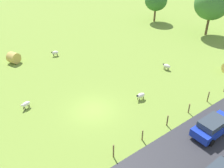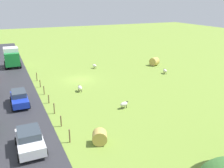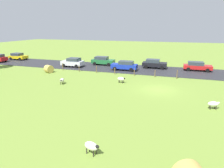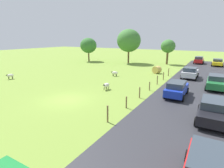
% 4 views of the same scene
% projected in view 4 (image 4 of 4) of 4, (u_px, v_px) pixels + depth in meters
% --- Properties ---
extents(ground_plane, '(160.00, 160.00, 0.00)m').
position_uv_depth(ground_plane, '(67.00, 100.00, 17.76)').
color(ground_plane, olive).
extents(road_strip, '(8.00, 80.00, 0.06)m').
position_uv_depth(road_strip, '(181.00, 125.00, 12.52)').
color(road_strip, '#2D2D33').
rests_on(road_strip, ground_plane).
extents(sheep_1, '(1.12, 0.73, 0.77)m').
position_uv_depth(sheep_1, '(115.00, 73.00, 28.58)').
color(sheep_1, silver).
rests_on(sheep_1, ground_plane).
extents(sheep_2, '(0.59, 1.10, 0.80)m').
position_uv_depth(sheep_2, '(106.00, 85.00, 21.10)').
color(sheep_2, silver).
rests_on(sheep_2, ground_plane).
extents(sheep_3, '(0.71, 1.08, 0.78)m').
position_uv_depth(sheep_3, '(10.00, 76.00, 26.52)').
color(sheep_3, silver).
rests_on(sheep_3, ground_plane).
extents(hay_bale_0, '(1.55, 1.43, 1.25)m').
position_uv_depth(hay_bale_0, '(157.00, 70.00, 30.77)').
color(hay_bale_0, tan).
rests_on(hay_bale_0, ground_plane).
extents(tree_0, '(3.20, 3.20, 5.60)m').
position_uv_depth(tree_0, '(168.00, 46.00, 40.43)').
color(tree_0, brown).
rests_on(tree_0, ground_plane).
extents(tree_1, '(5.58, 5.58, 7.97)m').
position_uv_depth(tree_1, '(129.00, 41.00, 42.01)').
color(tree_1, brown).
rests_on(tree_1, ground_plane).
extents(tree_2, '(4.18, 4.18, 5.96)m').
position_uv_depth(tree_2, '(88.00, 46.00, 45.85)').
color(tree_2, brown).
rests_on(tree_2, ground_plane).
extents(fence_post_0, '(0.12, 0.12, 1.29)m').
position_uv_depth(fence_post_0, '(108.00, 114.00, 12.92)').
color(fence_post_0, brown).
rests_on(fence_post_0, ground_plane).
extents(fence_post_1, '(0.12, 0.12, 1.06)m').
position_uv_depth(fence_post_1, '(126.00, 102.00, 15.58)').
color(fence_post_1, brown).
rests_on(fence_post_1, ground_plane).
extents(fence_post_2, '(0.12, 0.12, 1.15)m').
position_uv_depth(fence_post_2, '(140.00, 93.00, 18.19)').
color(fence_post_2, brown).
rests_on(fence_post_2, ground_plane).
extents(fence_post_3, '(0.12, 0.12, 1.05)m').
position_uv_depth(fence_post_3, '(150.00, 86.00, 20.82)').
color(fence_post_3, brown).
rests_on(fence_post_3, ground_plane).
extents(fence_post_4, '(0.12, 0.12, 1.20)m').
position_uv_depth(fence_post_4, '(157.00, 80.00, 23.42)').
color(fence_post_4, brown).
rests_on(fence_post_4, ground_plane).
extents(fence_post_5, '(0.12, 0.12, 1.12)m').
position_uv_depth(fence_post_5, '(163.00, 76.00, 26.06)').
color(fence_post_5, brown).
rests_on(fence_post_5, ground_plane).
extents(fence_post_6, '(0.12, 0.12, 1.24)m').
position_uv_depth(fence_post_6, '(169.00, 72.00, 28.66)').
color(fence_post_6, brown).
rests_on(fence_post_6, ground_plane).
extents(car_0, '(2.20, 4.00, 1.65)m').
position_uv_depth(car_0, '(190.00, 72.00, 26.86)').
color(car_0, silver).
rests_on(car_0, road_strip).
extents(car_1, '(2.19, 3.88, 1.49)m').
position_uv_depth(car_1, '(217.00, 62.00, 38.47)').
color(car_1, yellow).
rests_on(car_1, road_strip).
extents(car_2, '(2.00, 4.41, 1.63)m').
position_uv_depth(car_2, '(215.00, 82.00, 21.29)').
color(car_2, '#237238').
rests_on(car_2, road_strip).
extents(car_3, '(2.07, 4.31, 1.64)m').
position_uv_depth(car_3, '(199.00, 60.00, 42.03)').
color(car_3, red).
rests_on(car_3, road_strip).
extents(car_4, '(2.19, 4.28, 1.58)m').
position_uv_depth(car_4, '(214.00, 110.00, 12.98)').
color(car_4, black).
rests_on(car_4, road_strip).
extents(car_5, '(1.97, 4.39, 1.60)m').
position_uv_depth(car_5, '(177.00, 88.00, 18.51)').
color(car_5, '#1933B2').
rests_on(car_5, road_strip).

